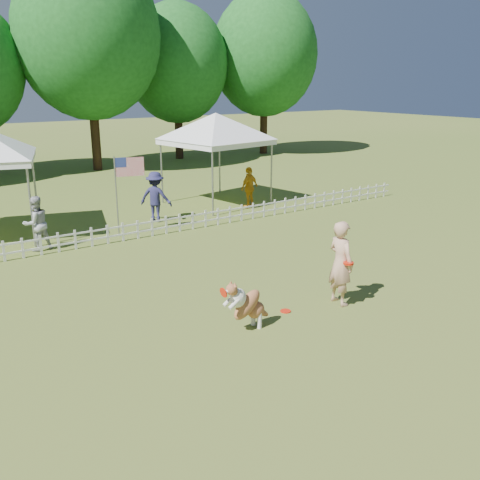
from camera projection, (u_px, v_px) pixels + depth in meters
The scene contains 13 objects.
ground at pixel (299, 307), 11.90m from camera, with size 120.00×120.00×0.00m, color #44611E.
picket_fence at pixel (159, 226), 17.36m from camera, with size 22.00×0.08×0.60m, color white, non-canonical shape.
handler at pixel (341, 263), 11.83m from camera, with size 0.70×0.46×1.92m, color tan.
dog at pixel (248, 304), 10.66m from camera, with size 1.07×0.36×1.10m, color brown, non-canonical shape.
frisbee_on_turf at pixel (286, 311), 11.66m from camera, with size 0.23×0.23×0.02m, color red.
canopy_tent_right at pixel (216, 160), 21.52m from camera, with size 3.43×3.43×3.54m, color white, non-canonical shape.
flag_pole at pixel (117, 196), 17.06m from camera, with size 0.99×0.10×2.57m, color gray, non-canonical shape.
spectator_a at pixel (36, 224), 15.66m from camera, with size 0.79×0.62×1.63m, color #A8A9AD.
spectator_b at pixel (156, 197), 18.89m from camera, with size 1.15×0.66×1.78m, color #222248.
spectator_c at pixel (249, 187), 20.98m from camera, with size 0.95×0.39×1.62m, color orange.
tree_center_right at pixel (89, 52), 28.35m from camera, with size 7.60×7.60×12.60m, color #164F19, non-canonical shape.
tree_right at pixel (177, 74), 33.08m from camera, with size 6.20×6.20×10.40m, color #164F19, non-canonical shape.
tree_far_right at pixel (264, 67), 35.38m from camera, with size 7.00×7.00×11.40m, color #164F19, non-canonical shape.
Camera 1 is at (-7.26, -8.34, 4.84)m, focal length 40.00 mm.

